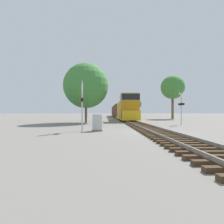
% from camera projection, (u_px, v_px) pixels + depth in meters
% --- Properties ---
extents(ground_plane, '(400.00, 400.00, 0.00)m').
position_uv_depth(ground_plane, '(154.00, 132.00, 13.90)').
color(ground_plane, slate).
extents(rail_track_bed, '(2.60, 160.00, 0.31)m').
position_uv_depth(rail_track_bed, '(154.00, 130.00, 13.90)').
color(rail_track_bed, '#42301E').
rests_on(rail_track_bed, ground).
extents(freight_train, '(2.90, 51.65, 4.61)m').
position_uv_depth(freight_train, '(119.00, 111.00, 51.42)').
color(freight_train, '#B77A14').
rests_on(freight_train, ground).
extents(crossing_signal_near, '(0.43, 1.01, 4.17)m').
position_uv_depth(crossing_signal_near, '(82.00, 102.00, 14.46)').
color(crossing_signal_near, '#B7B7BC').
rests_on(crossing_signal_near, ground).
extents(crossing_signal_far, '(0.50, 1.01, 4.13)m').
position_uv_depth(crossing_signal_far, '(181.00, 105.00, 21.96)').
color(crossing_signal_far, '#B7B7BC').
rests_on(crossing_signal_far, ground).
extents(relay_cabinet, '(0.87, 0.63, 1.40)m').
position_uv_depth(relay_cabinet, '(97.00, 123.00, 14.65)').
color(relay_cabinet, slate).
rests_on(relay_cabinet, ground).
extents(tree_far_right, '(6.71, 6.71, 8.88)m').
position_uv_depth(tree_far_right, '(86.00, 86.00, 26.16)').
color(tree_far_right, brown).
rests_on(tree_far_right, ground).
extents(tree_mid_background, '(5.51, 5.51, 10.22)m').
position_uv_depth(tree_mid_background, '(173.00, 88.00, 41.24)').
color(tree_mid_background, brown).
rests_on(tree_mid_background, ground).
extents(tree_deep_background, '(4.13, 4.13, 6.85)m').
position_uv_depth(tree_deep_background, '(136.00, 104.00, 67.21)').
color(tree_deep_background, brown).
rests_on(tree_deep_background, ground).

